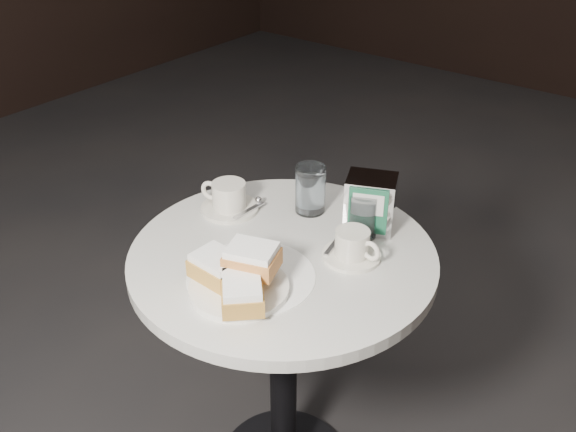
# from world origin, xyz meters

# --- Properties ---
(cafe_table) EXTENTS (0.70, 0.70, 0.74)m
(cafe_table) POSITION_xyz_m (0.00, 0.00, 0.55)
(cafe_table) COLOR black
(cafe_table) RESTS_ON ground
(sugar_spill) EXTENTS (0.35, 0.35, 0.00)m
(sugar_spill) POSITION_xyz_m (0.01, -0.12, 0.75)
(sugar_spill) COLOR white
(sugar_spill) RESTS_ON cafe_table
(beignet_plate) EXTENTS (0.27, 0.27, 0.10)m
(beignet_plate) POSITION_xyz_m (0.02, -0.17, 0.78)
(beignet_plate) COLOR white
(beignet_plate) RESTS_ON cafe_table
(coffee_cup_left) EXTENTS (0.17, 0.17, 0.08)m
(coffee_cup_left) POSITION_xyz_m (-0.22, 0.06, 0.78)
(coffee_cup_left) COLOR beige
(coffee_cup_left) RESTS_ON cafe_table
(coffee_cup_right) EXTENTS (0.14, 0.14, 0.07)m
(coffee_cup_right) POSITION_xyz_m (0.14, 0.08, 0.77)
(coffee_cup_right) COLOR silver
(coffee_cup_right) RESTS_ON cafe_table
(water_glass_left) EXTENTS (0.08, 0.08, 0.12)m
(water_glass_left) POSITION_xyz_m (-0.06, 0.19, 0.80)
(water_glass_left) COLOR white
(water_glass_left) RESTS_ON cafe_table
(water_glass_right) EXTENTS (0.07, 0.07, 0.11)m
(water_glass_right) POSITION_xyz_m (0.10, 0.17, 0.80)
(water_glass_right) COLOR silver
(water_glass_right) RESTS_ON cafe_table
(napkin_dispenser) EXTENTS (0.14, 0.13, 0.13)m
(napkin_dispenser) POSITION_xyz_m (0.10, 0.21, 0.81)
(napkin_dispenser) COLOR silver
(napkin_dispenser) RESTS_ON cafe_table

